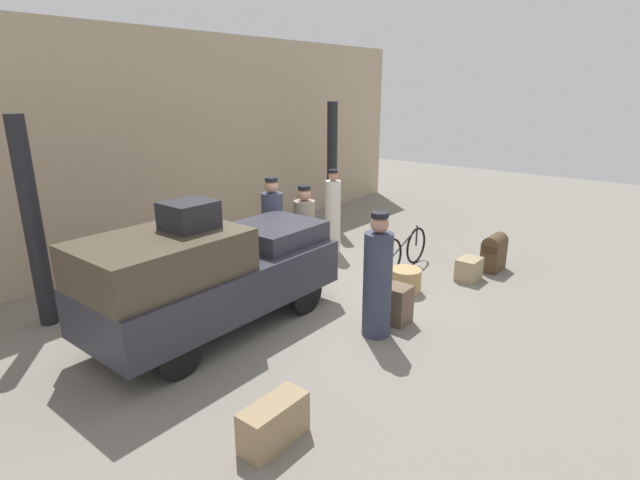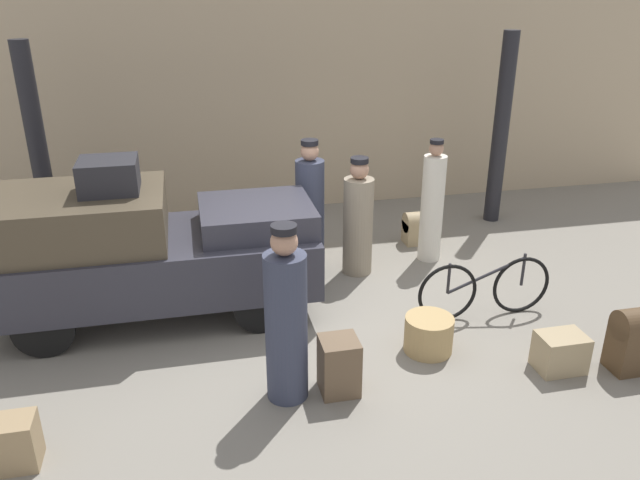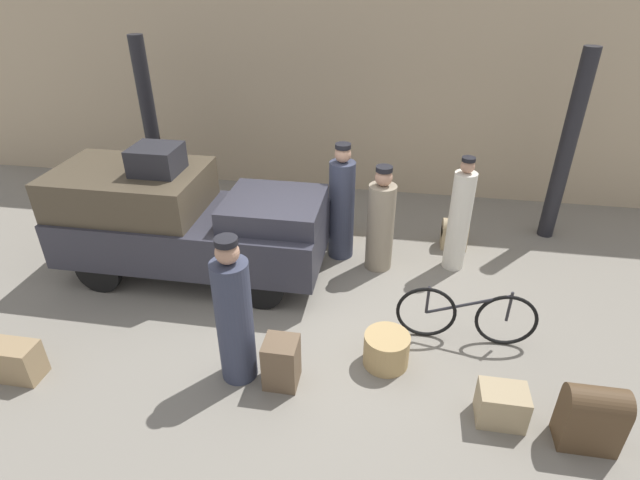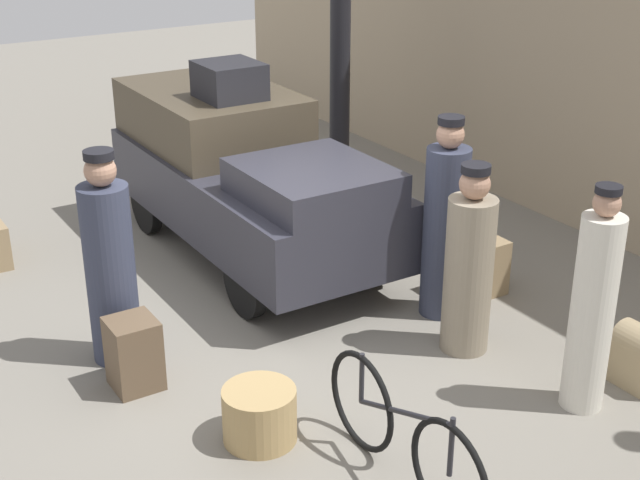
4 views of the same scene
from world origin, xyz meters
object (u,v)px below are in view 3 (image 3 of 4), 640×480
porter_with_bicycle (234,317)px  suitcase_black_upright (281,362)px  trunk_large_brown (592,416)px  trunk_barrel_dark (454,233)px  trunk_umber_medium (502,405)px  trunk_wicker_pale (337,223)px  bicycle (466,316)px  conductor_in_dark_uniform (342,207)px  porter_lifting_near_truck (459,219)px  suitcase_tan_flat (8,360)px  wicker_basket (386,349)px  porter_standing_middle (381,223)px  trunk_on_truck_roof (156,159)px  truck (183,220)px

porter_with_bicycle → suitcase_black_upright: size_ratio=3.10×
porter_with_bicycle → trunk_large_brown: (3.64, -0.34, -0.45)m
trunk_barrel_dark → trunk_umber_medium: (0.26, -3.52, -0.05)m
suitcase_black_upright → trunk_wicker_pale: bearing=87.2°
trunk_barrel_dark → bicycle: bearing=-90.7°
suitcase_black_upright → conductor_in_dark_uniform: bearing=84.1°
porter_lifting_near_truck → porter_with_bicycle: (-2.56, -2.74, -0.00)m
suitcase_tan_flat → suitcase_black_upright: bearing=7.7°
wicker_basket → suitcase_tan_flat: (-4.22, -0.91, 0.02)m
bicycle → trunk_large_brown: 1.73m
trunk_wicker_pale → trunk_barrel_dark: trunk_wicker_pale is taller
porter_standing_middle → trunk_wicker_pale: porter_standing_middle is taller
trunk_on_truck_roof → trunk_barrel_dark: bearing=18.3°
trunk_large_brown → suitcase_black_upright: trunk_large_brown is taller
porter_standing_middle → trunk_large_brown: (2.22, -2.89, -0.37)m
trunk_wicker_pale → suitcase_black_upright: size_ratio=0.93×
trunk_large_brown → suitcase_black_upright: size_ratio=1.22×
porter_standing_middle → trunk_on_truck_roof: (-3.06, -0.61, 1.04)m
truck → wicker_basket: truck is taller
porter_with_bicycle → trunk_barrel_dark: bearing=52.1°
porter_lifting_near_truck → porter_with_bicycle: porter_with_bicycle is taller
truck → trunk_large_brown: size_ratio=5.34×
suitcase_black_upright → trunk_umber_medium: bearing=-3.3°
porter_standing_middle → wicker_basket: bearing=-83.7°
truck → trunk_umber_medium: truck is taller
truck → trunk_barrel_dark: truck is taller
truck → conductor_in_dark_uniform: (2.20, 0.86, -0.03)m
trunk_large_brown → trunk_wicker_pale: bearing=128.9°
porter_with_bicycle → bicycle: bearing=21.7°
trunk_on_truck_roof → truck: bearing=0.0°
truck → porter_standing_middle: bearing=12.3°
porter_lifting_near_truck → trunk_umber_medium: (0.30, -2.92, -0.62)m
suitcase_black_upright → trunk_barrel_dark: suitcase_black_upright is taller
conductor_in_dark_uniform → trunk_barrel_dark: size_ratio=3.69×
porter_standing_middle → porter_lifting_near_truck: bearing=9.6°
porter_standing_middle → conductor_in_dark_uniform: bearing=158.3°
truck → suitcase_tan_flat: truck is taller
suitcase_black_upright → trunk_large_brown: bearing=-5.4°
wicker_basket → truck: bearing=154.0°
suitcase_black_upright → trunk_umber_medium: size_ratio=1.20×
suitcase_tan_flat → bicycle: bearing=16.0°
porter_lifting_near_truck → trunk_large_brown: size_ratio=2.50×
truck → conductor_in_dark_uniform: bearing=21.3°
bicycle → wicker_basket: (-0.93, -0.57, -0.17)m
porter_with_bicycle → trunk_wicker_pale: size_ratio=3.35×
truck → trunk_large_brown: (5.04, -2.27, -0.50)m
truck → trunk_umber_medium: size_ratio=7.79×
porter_lifting_near_truck → suitcase_black_upright: size_ratio=3.05×
wicker_basket → trunk_on_truck_roof: size_ratio=0.84×
trunk_umber_medium → trunk_on_truck_roof: size_ratio=0.77×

